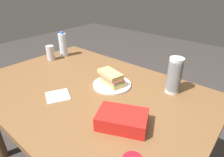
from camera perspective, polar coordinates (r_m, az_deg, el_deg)
name	(u,v)px	position (r m, az deg, el deg)	size (l,w,h in m)	color
dining_table	(89,100)	(1.26, -6.98, -6.47)	(1.48, 1.00, 0.73)	brown
paper_plate	(112,84)	(1.23, 0.00, -1.81)	(0.25, 0.25, 0.01)	white
sandwich	(111,78)	(1.21, -0.17, 0.16)	(0.20, 0.13, 0.08)	#DBB26B
chip_bag	(122,119)	(0.90, 3.08, -12.15)	(0.23, 0.15, 0.07)	red
water_bottle_tall	(63,45)	(1.75, -14.50, 9.76)	(0.07, 0.07, 0.22)	silver
plastic_cup_stack	(174,75)	(1.18, 18.21, 0.86)	(0.08, 0.08, 0.22)	silver
soda_can_silver	(50,53)	(1.70, -17.99, 7.33)	(0.07, 0.07, 0.12)	silver
paper_napkin	(58,96)	(1.17, -15.97, -5.08)	(0.13, 0.13, 0.01)	white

